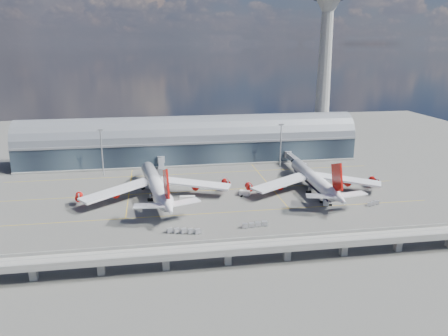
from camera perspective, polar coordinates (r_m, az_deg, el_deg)
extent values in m
plane|color=#474744|center=(195.57, -2.27, -4.87)|extent=(500.00, 500.00, 0.00)
cube|color=gold|center=(186.33, -1.89, -5.94)|extent=(200.00, 0.25, 0.01)
cube|color=gold|center=(214.27, -2.94, -2.99)|extent=(200.00, 0.25, 0.01)
cube|color=gold|center=(242.70, -3.75, -0.73)|extent=(200.00, 0.25, 0.01)
cube|color=gold|center=(222.99, -12.22, -2.58)|extent=(0.25, 80.00, 0.01)
cube|color=gold|center=(229.81, 5.48, -1.73)|extent=(0.25, 80.00, 0.01)
cube|color=#1E2733|center=(267.84, -4.37, 2.40)|extent=(200.00, 28.00, 14.00)
cylinder|color=slate|center=(266.30, -4.40, 3.86)|extent=(200.00, 28.00, 28.00)
cube|color=gray|center=(252.67, -4.12, 3.21)|extent=(200.00, 1.00, 1.20)
cube|color=gray|center=(269.40, -4.34, 1.08)|extent=(200.00, 30.00, 1.20)
cube|color=gray|center=(292.77, 12.37, 2.63)|extent=(18.00, 18.00, 8.00)
cone|color=gray|center=(286.43, 12.86, 10.64)|extent=(10.00, 10.00, 90.00)
cone|color=gray|center=(286.31, 13.47, 20.04)|extent=(16.00, 16.00, 8.00)
cube|color=gray|center=(143.42, 0.49, -10.51)|extent=(220.00, 8.50, 1.20)
cube|color=gray|center=(139.41, 0.77, -10.82)|extent=(220.00, 0.40, 1.20)
cube|color=gray|center=(146.49, 0.22, -9.44)|extent=(220.00, 0.40, 1.20)
cube|color=gray|center=(141.81, 0.59, -10.54)|extent=(220.00, 0.12, 0.12)
cube|color=gray|center=(144.46, 0.39, -10.02)|extent=(220.00, 0.12, 0.12)
cube|color=gray|center=(148.04, -23.65, -12.37)|extent=(2.20, 2.20, 5.00)
cube|color=gray|center=(144.21, -15.76, -12.34)|extent=(2.20, 2.20, 5.00)
cube|color=gray|center=(143.11, -7.61, -12.07)|extent=(2.20, 2.20, 5.00)
cube|color=gray|center=(144.78, 0.49, -11.57)|extent=(2.20, 2.20, 5.00)
cube|color=gray|center=(149.15, 8.22, -10.88)|extent=(2.20, 2.20, 5.00)
cube|color=gray|center=(155.97, 15.36, -10.07)|extent=(2.20, 2.20, 5.00)
cube|color=gray|center=(164.95, 21.78, -9.20)|extent=(2.20, 2.20, 5.00)
cylinder|color=gray|center=(244.88, -15.65, 1.89)|extent=(0.70, 0.70, 25.00)
cube|color=gray|center=(242.25, -15.87, 4.80)|extent=(3.00, 0.40, 1.00)
cylinder|color=gray|center=(253.73, 7.41, 2.83)|extent=(0.70, 0.70, 25.00)
cube|color=gray|center=(251.19, 7.51, 5.65)|extent=(3.00, 0.40, 1.00)
cylinder|color=white|center=(205.70, -8.91, -2.05)|extent=(14.33, 56.79, 6.80)
cone|color=white|center=(235.55, -10.04, 0.21)|extent=(7.89, 9.34, 6.80)
cone|color=white|center=(174.12, -7.28, -5.04)|extent=(8.46, 13.56, 6.80)
cube|color=#B70D07|center=(174.31, -7.56, -2.10)|extent=(2.45, 12.70, 14.08)
cube|color=white|center=(202.43, -13.80, -2.88)|extent=(32.79, 26.92, 2.75)
cube|color=white|center=(207.01, -3.93, -2.02)|extent=(35.10, 19.85, 2.75)
cylinder|color=#B70D07|center=(205.02, -13.98, -3.21)|extent=(4.09, 5.73, 3.40)
cylinder|color=#B70D07|center=(205.02, -18.40, -3.57)|extent=(4.09, 5.73, 3.40)
cylinder|color=#B70D07|center=(209.71, -3.88, -2.33)|extent=(4.09, 5.73, 3.40)
cylinder|color=#B70D07|center=(213.65, 0.25, -1.95)|extent=(4.09, 5.73, 3.40)
cylinder|color=gray|center=(226.00, -9.60, -1.76)|extent=(0.53, 0.53, 3.19)
cylinder|color=gray|center=(202.89, -9.62, -3.83)|extent=(0.64, 0.64, 3.19)
cylinder|color=gray|center=(203.77, -7.72, -3.66)|extent=(0.64, 0.64, 3.19)
cylinder|color=black|center=(203.22, -9.61, -4.10)|extent=(2.53, 1.89, 1.59)
cylinder|color=black|center=(204.11, -7.71, -3.92)|extent=(2.53, 1.89, 1.59)
cylinder|color=white|center=(217.19, 11.56, -1.31)|extent=(6.60, 51.15, 6.13)
cone|color=white|center=(243.20, 9.25, 0.66)|extent=(6.21, 8.51, 6.13)
cone|color=white|center=(189.85, 14.75, -3.78)|extent=(6.24, 12.74, 6.13)
cube|color=#B70D07|center=(190.14, 14.55, -1.18)|extent=(0.86, 12.64, 13.99)
cube|color=white|center=(210.43, 7.51, -1.92)|extent=(32.18, 22.20, 2.62)
cube|color=white|center=(221.79, 15.75, -1.46)|extent=(32.04, 22.65, 2.62)
cylinder|color=black|center=(217.68, 11.53, -1.74)|extent=(5.63, 45.90, 5.21)
cylinder|color=#B70D07|center=(212.78, 7.17, -2.25)|extent=(3.43, 5.31, 3.38)
cylinder|color=#B70D07|center=(209.32, 3.29, -2.45)|extent=(3.43, 5.31, 3.38)
cylinder|color=#B70D07|center=(224.42, 15.64, -1.76)|extent=(3.43, 5.31, 3.38)
cylinder|color=#B70D07|center=(230.80, 18.97, -1.56)|extent=(3.43, 5.31, 3.38)
cylinder|color=gray|center=(234.73, 10.00, -1.12)|extent=(0.53, 0.53, 3.17)
cylinder|color=gray|center=(213.69, 11.02, -2.88)|extent=(0.63, 0.63, 3.17)
cylinder|color=gray|center=(216.03, 12.72, -2.77)|extent=(0.63, 0.63, 3.17)
cylinder|color=black|center=(214.01, 11.01, -3.13)|extent=(2.34, 1.61, 1.58)
cylinder|color=black|center=(216.34, 12.70, -3.03)|extent=(2.34, 1.61, 1.58)
cube|color=gray|center=(242.22, -8.19, 0.39)|extent=(3.00, 24.00, 3.00)
cube|color=gray|center=(230.67, -8.11, -0.40)|extent=(3.60, 3.60, 3.40)
cylinder|color=gray|center=(253.81, -8.26, 1.10)|extent=(4.40, 4.40, 4.00)
cylinder|color=gray|center=(231.66, -8.08, -1.23)|extent=(0.50, 0.50, 3.40)
cylinder|color=black|center=(232.06, -8.06, -1.55)|extent=(1.40, 0.80, 0.80)
cube|color=gray|center=(253.06, 9.27, 1.01)|extent=(3.00, 28.00, 3.00)
cube|color=gray|center=(240.31, 10.32, 0.16)|extent=(3.60, 3.60, 3.40)
cylinder|color=gray|center=(265.93, 8.33, 1.78)|extent=(4.40, 4.40, 4.00)
cylinder|color=gray|center=(241.27, 10.28, -0.64)|extent=(0.50, 0.50, 3.40)
cylinder|color=black|center=(241.65, 10.26, -0.94)|extent=(1.40, 0.80, 0.80)
cube|color=silver|center=(206.79, 2.68, -3.26)|extent=(5.13, 4.20, 2.43)
cylinder|color=black|center=(208.09, 2.99, -3.45)|extent=(1.90, 2.45, 0.84)
cylinder|color=black|center=(206.20, 2.37, -3.63)|extent=(1.90, 2.45, 0.84)
cube|color=silver|center=(200.28, -4.80, -3.97)|extent=(7.21, 2.70, 2.29)
cylinder|color=black|center=(201.00, -4.15, -4.19)|extent=(1.00, 2.27, 0.79)
cylinder|color=black|center=(200.28, -5.43, -4.30)|extent=(1.00, 2.27, 0.79)
cube|color=silver|center=(201.02, 13.17, -4.18)|extent=(4.46, 6.91, 2.80)
cylinder|color=black|center=(202.88, 12.77, -4.34)|extent=(2.86, 1.80, 0.97)
cylinder|color=black|center=(200.01, 13.54, -4.69)|extent=(2.86, 1.80, 0.97)
cube|color=silver|center=(221.54, 7.69, -2.08)|extent=(3.01, 4.90, 2.37)
cylinder|color=black|center=(223.24, 7.65, -2.22)|extent=(2.40, 1.28, 0.82)
cylinder|color=black|center=(220.48, 7.71, -2.46)|extent=(2.40, 1.28, 0.82)
cube|color=silver|center=(220.45, -10.07, -2.24)|extent=(6.13, 5.36, 2.57)
cylinder|color=black|center=(221.85, -9.66, -2.42)|extent=(2.19, 2.52, 0.89)
cylinder|color=black|center=(219.77, -10.46, -2.63)|extent=(2.19, 2.52, 0.89)
cube|color=gray|center=(172.20, 2.78, -7.75)|extent=(2.64, 1.90, 0.31)
cube|color=silver|center=(171.87, 2.78, -7.50)|extent=(2.22, 1.76, 1.55)
cube|color=gray|center=(172.99, 3.64, -7.65)|extent=(2.64, 1.90, 0.31)
cube|color=silver|center=(172.66, 3.64, -7.40)|extent=(2.22, 1.76, 1.55)
cube|color=gray|center=(173.82, 4.48, -7.55)|extent=(2.64, 1.90, 0.31)
cube|color=silver|center=(173.49, 4.49, -7.30)|extent=(2.22, 1.76, 1.55)
cube|color=gray|center=(174.68, 5.32, -7.45)|extent=(2.64, 1.90, 0.31)
cube|color=silver|center=(174.36, 5.33, -7.20)|extent=(2.22, 1.76, 1.55)
cube|color=gray|center=(169.33, -7.09, -8.29)|extent=(2.82, 2.24, 0.31)
cube|color=silver|center=(169.00, -7.10, -8.03)|extent=(2.40, 2.03, 1.55)
cube|color=gray|center=(168.79, -6.19, -8.34)|extent=(2.82, 2.24, 0.31)
cube|color=silver|center=(168.46, -6.20, -8.08)|extent=(2.40, 2.03, 1.55)
cube|color=gray|center=(168.29, -5.28, -8.39)|extent=(2.82, 2.24, 0.31)
cube|color=silver|center=(167.96, -5.29, -8.13)|extent=(2.40, 2.03, 1.55)
cube|color=gray|center=(167.84, -4.37, -8.44)|extent=(2.82, 2.24, 0.31)
cube|color=silver|center=(167.50, -4.38, -8.18)|extent=(2.40, 2.03, 1.55)
cube|color=gray|center=(167.42, -3.45, -8.48)|extent=(2.82, 2.24, 0.31)
cube|color=silver|center=(167.08, -3.46, -8.22)|extent=(2.40, 2.03, 1.55)
cube|color=gray|center=(204.67, 18.47, -4.68)|extent=(2.57, 2.18, 0.27)
cube|color=silver|center=(204.43, 18.49, -4.49)|extent=(2.20, 1.96, 1.36)
cube|color=gray|center=(206.42, 18.90, -4.55)|extent=(2.57, 2.18, 0.27)
cube|color=silver|center=(206.17, 18.91, -4.36)|extent=(2.20, 1.96, 1.36)
cube|color=gray|center=(208.17, 19.31, -4.41)|extent=(2.57, 2.18, 0.27)
cube|color=silver|center=(207.93, 19.33, -4.23)|extent=(2.20, 1.96, 1.36)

